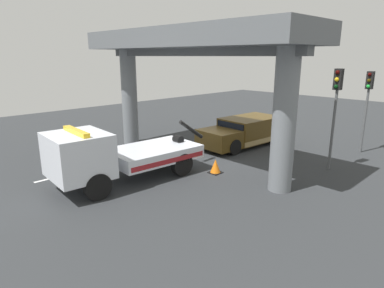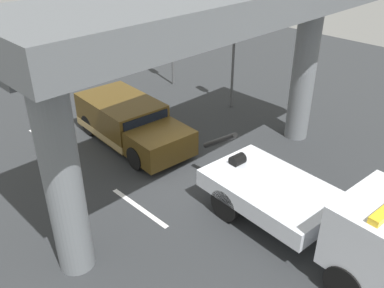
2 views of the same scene
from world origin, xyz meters
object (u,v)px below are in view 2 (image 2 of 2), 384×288
at_px(towed_van_green, 130,123).
at_px(traffic_cone_orange, 257,160).
at_px(traffic_light_near, 172,24).
at_px(tow_truck_white, 331,216).
at_px(traffic_light_far, 235,36).

bearing_deg(towed_van_green, traffic_cone_orange, 23.00).
height_order(towed_van_green, traffic_light_near, traffic_light_near).
xyz_separation_m(tow_truck_white, towed_van_green, (-8.60, 0.06, -0.42)).
distance_m(traffic_light_near, traffic_light_far, 4.00).
distance_m(tow_truck_white, traffic_light_near, 13.24).
bearing_deg(towed_van_green, traffic_light_far, 82.95).
height_order(towed_van_green, traffic_cone_orange, towed_van_green).
bearing_deg(traffic_light_near, traffic_cone_orange, -22.37).
bearing_deg(traffic_light_near, tow_truck_white, -24.28).
relative_size(towed_van_green, traffic_light_far, 1.18).
bearing_deg(towed_van_green, traffic_light_near, 122.09).
height_order(tow_truck_white, traffic_light_far, traffic_light_far).
bearing_deg(traffic_light_far, towed_van_green, -97.05).
height_order(traffic_light_far, traffic_cone_orange, traffic_light_far).
distance_m(traffic_light_far, traffic_cone_orange, 6.04).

